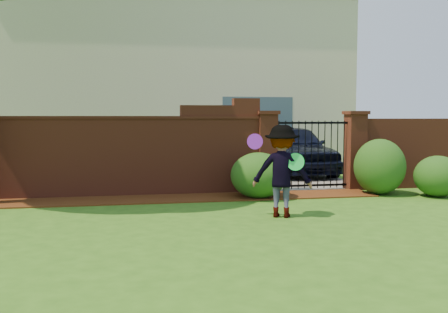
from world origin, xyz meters
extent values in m
cube|color=#2D5B16|center=(0.00, 0.00, -0.01)|extent=(80.00, 80.00, 0.01)
cube|color=#3D1C0B|center=(-0.95, 3.34, 0.01)|extent=(11.10, 1.08, 0.03)
cube|color=maroon|center=(-2.15, 4.00, 0.85)|extent=(8.70, 0.25, 1.70)
cube|color=maroon|center=(1.30, 4.00, 1.85)|extent=(1.80, 0.25, 0.30)
cube|color=maroon|center=(1.90, 4.00, 2.08)|extent=(0.60, 0.25, 0.16)
cube|color=maroon|center=(-2.15, 4.00, 1.73)|extent=(8.70, 0.31, 0.06)
cube|color=maroon|center=(6.60, 4.00, 0.85)|extent=(4.00, 0.25, 1.70)
cube|color=maroon|center=(2.40, 4.00, 0.90)|extent=(0.42, 0.42, 1.80)
cube|color=maroon|center=(2.40, 4.00, 1.84)|extent=(0.50, 0.50, 0.08)
cube|color=maroon|center=(4.60, 4.00, 0.90)|extent=(0.42, 0.42, 1.80)
cube|color=maroon|center=(4.60, 4.00, 1.84)|extent=(0.50, 0.50, 0.08)
cylinder|color=black|center=(2.69, 4.00, 0.85)|extent=(0.02, 0.02, 1.60)
cylinder|color=black|center=(2.85, 4.00, 0.85)|extent=(0.02, 0.02, 1.60)
cylinder|color=black|center=(3.01, 4.00, 0.85)|extent=(0.02, 0.02, 1.60)
cylinder|color=black|center=(3.18, 4.00, 0.85)|extent=(0.02, 0.02, 1.60)
cylinder|color=black|center=(3.34, 4.00, 0.85)|extent=(0.02, 0.02, 1.60)
cylinder|color=black|center=(3.50, 4.00, 0.85)|extent=(0.02, 0.02, 1.60)
cylinder|color=black|center=(3.66, 4.00, 0.85)|extent=(0.02, 0.02, 1.60)
cylinder|color=black|center=(3.82, 4.00, 0.85)|extent=(0.02, 0.02, 1.60)
cylinder|color=black|center=(3.99, 4.00, 0.85)|extent=(0.02, 0.02, 1.60)
cylinder|color=black|center=(4.15, 4.00, 0.85)|extent=(0.02, 0.02, 1.60)
cylinder|color=black|center=(4.31, 4.00, 0.85)|extent=(0.02, 0.02, 1.60)
cube|color=black|center=(3.50, 4.00, 0.12)|extent=(1.78, 0.03, 0.05)
cube|color=black|center=(3.50, 4.00, 1.60)|extent=(1.78, 0.03, 0.05)
cube|color=slate|center=(3.50, 8.00, 0.01)|extent=(3.20, 8.00, 0.01)
cube|color=beige|center=(1.00, 12.00, 3.00)|extent=(12.00, 6.00, 6.00)
cube|color=#384C5B|center=(3.50, 9.05, 1.20)|extent=(2.40, 0.12, 2.40)
imported|color=black|center=(4.20, 7.29, 0.76)|extent=(1.92, 4.50, 1.52)
ellipsoid|color=#144514|center=(1.98, 3.12, 0.49)|extent=(1.20, 1.20, 0.99)
ellipsoid|color=#144514|center=(4.78, 3.14, 0.63)|extent=(1.14, 1.14, 1.25)
ellipsoid|color=#144514|center=(5.87, 2.58, 0.45)|extent=(1.01, 1.01, 0.90)
imported|color=gray|center=(1.85, 1.11, 0.80)|extent=(1.19, 0.96, 1.60)
cylinder|color=purple|center=(1.38, 1.14, 1.32)|extent=(0.28, 0.14, 0.27)
cylinder|color=#1BCC4A|center=(2.04, 0.92, 0.98)|extent=(0.30, 0.19, 0.30)
camera|label=1|loc=(-0.74, -7.13, 1.75)|focal=40.03mm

